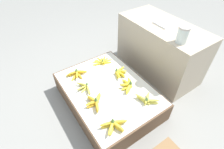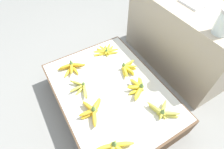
{
  "view_description": "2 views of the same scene",
  "coord_description": "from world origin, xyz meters",
  "px_view_note": "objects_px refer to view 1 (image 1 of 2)",
  "views": [
    {
      "loc": [
        1.13,
        -0.71,
        1.68
      ],
      "look_at": [
        -0.08,
        0.11,
        0.34
      ],
      "focal_mm": 28.0,
      "sensor_mm": 36.0,
      "label": 1
    },
    {
      "loc": [
        0.72,
        -0.42,
        1.47
      ],
      "look_at": [
        -0.11,
        0.08,
        0.29
      ],
      "focal_mm": 28.0,
      "sensor_mm": 36.0,
      "label": 2
    }
  ],
  "objects_px": {
    "glass_jar": "(183,35)",
    "banana_bunch_front_midright": "(95,102)",
    "foam_tray_white": "(163,24)",
    "banana_bunch_middle_midleft": "(119,73)",
    "banana_bunch_front_right": "(114,125)",
    "banana_bunch_front_left": "(77,74)",
    "banana_bunch_front_midleft": "(85,87)",
    "banana_bunch_middle_midright": "(128,85)",
    "banana_bunch_middle_right": "(147,100)",
    "banana_bunch_middle_left": "(102,61)"
  },
  "relations": [
    {
      "from": "banana_bunch_front_left",
      "to": "glass_jar",
      "type": "distance_m",
      "value": 1.24
    },
    {
      "from": "banana_bunch_front_midright",
      "to": "glass_jar",
      "type": "distance_m",
      "value": 1.11
    },
    {
      "from": "banana_bunch_middle_midright",
      "to": "glass_jar",
      "type": "relative_size",
      "value": 1.17
    },
    {
      "from": "banana_bunch_middle_left",
      "to": "banana_bunch_middle_midright",
      "type": "relative_size",
      "value": 1.25
    },
    {
      "from": "banana_bunch_front_midright",
      "to": "banana_bunch_middle_left",
      "type": "bearing_deg",
      "value": 141.76
    },
    {
      "from": "banana_bunch_middle_left",
      "to": "banana_bunch_middle_midleft",
      "type": "distance_m",
      "value": 0.3
    },
    {
      "from": "banana_bunch_front_midleft",
      "to": "banana_bunch_middle_right",
      "type": "relative_size",
      "value": 1.04
    },
    {
      "from": "banana_bunch_front_left",
      "to": "banana_bunch_front_right",
      "type": "height_order",
      "value": "banana_bunch_front_right"
    },
    {
      "from": "foam_tray_white",
      "to": "banana_bunch_front_midleft",
      "type": "bearing_deg",
      "value": -89.52
    },
    {
      "from": "banana_bunch_front_midleft",
      "to": "banana_bunch_middle_midright",
      "type": "distance_m",
      "value": 0.48
    },
    {
      "from": "banana_bunch_middle_midleft",
      "to": "foam_tray_white",
      "type": "distance_m",
      "value": 0.78
    },
    {
      "from": "foam_tray_white",
      "to": "banana_bunch_middle_right",
      "type": "bearing_deg",
      "value": -51.46
    },
    {
      "from": "banana_bunch_middle_right",
      "to": "banana_bunch_front_left",
      "type": "bearing_deg",
      "value": -151.39
    },
    {
      "from": "banana_bunch_front_left",
      "to": "banana_bunch_front_midright",
      "type": "distance_m",
      "value": 0.5
    },
    {
      "from": "banana_bunch_middle_midright",
      "to": "banana_bunch_middle_left",
      "type": "bearing_deg",
      "value": -179.24
    },
    {
      "from": "banana_bunch_front_midleft",
      "to": "banana_bunch_front_right",
      "type": "distance_m",
      "value": 0.57
    },
    {
      "from": "banana_bunch_middle_left",
      "to": "banana_bunch_front_right",
      "type": "bearing_deg",
      "value": -25.6
    },
    {
      "from": "banana_bunch_front_right",
      "to": "banana_bunch_middle_midleft",
      "type": "xyz_separation_m",
      "value": [
        -0.55,
        0.46,
        -0.0
      ]
    },
    {
      "from": "banana_bunch_middle_midleft",
      "to": "banana_bunch_middle_left",
      "type": "bearing_deg",
      "value": -170.15
    },
    {
      "from": "banana_bunch_middle_midleft",
      "to": "banana_bunch_front_midright",
      "type": "bearing_deg",
      "value": -64.15
    },
    {
      "from": "banana_bunch_front_right",
      "to": "banana_bunch_middle_right",
      "type": "relative_size",
      "value": 1.1
    },
    {
      "from": "banana_bunch_front_right",
      "to": "banana_bunch_middle_midright",
      "type": "xyz_separation_m",
      "value": [
        -0.32,
        0.41,
        -0.0
      ]
    },
    {
      "from": "banana_bunch_front_midright",
      "to": "glass_jar",
      "type": "xyz_separation_m",
      "value": [
        0.12,
        0.98,
        0.5
      ]
    },
    {
      "from": "banana_bunch_middle_left",
      "to": "banana_bunch_front_left",
      "type": "bearing_deg",
      "value": -85.39
    },
    {
      "from": "banana_bunch_front_midleft",
      "to": "banana_bunch_middle_midleft",
      "type": "distance_m",
      "value": 0.46
    },
    {
      "from": "banana_bunch_middle_midleft",
      "to": "banana_bunch_middle_right",
      "type": "height_order",
      "value": "banana_bunch_middle_right"
    },
    {
      "from": "banana_bunch_middle_midleft",
      "to": "banana_bunch_middle_midright",
      "type": "xyz_separation_m",
      "value": [
        0.23,
        -0.05,
        0.0
      ]
    },
    {
      "from": "banana_bunch_front_left",
      "to": "banana_bunch_front_midleft",
      "type": "relative_size",
      "value": 1.09
    },
    {
      "from": "banana_bunch_front_midleft",
      "to": "foam_tray_white",
      "type": "relative_size",
      "value": 1.17
    },
    {
      "from": "glass_jar",
      "to": "banana_bunch_front_left",
      "type": "bearing_deg",
      "value": -123.19
    },
    {
      "from": "foam_tray_white",
      "to": "banana_bunch_front_right",
      "type": "bearing_deg",
      "value": -62.5
    },
    {
      "from": "banana_bunch_front_midright",
      "to": "banana_bunch_middle_right",
      "type": "bearing_deg",
      "value": 59.14
    },
    {
      "from": "banana_bunch_front_midright",
      "to": "banana_bunch_middle_midright",
      "type": "bearing_deg",
      "value": 90.01
    },
    {
      "from": "banana_bunch_front_midleft",
      "to": "banana_bunch_middle_midright",
      "type": "bearing_deg",
      "value": 58.98
    },
    {
      "from": "banana_bunch_front_midright",
      "to": "foam_tray_white",
      "type": "relative_size",
      "value": 1.25
    },
    {
      "from": "banana_bunch_front_right",
      "to": "glass_jar",
      "type": "height_order",
      "value": "glass_jar"
    },
    {
      "from": "banana_bunch_front_midright",
      "to": "banana_bunch_middle_midleft",
      "type": "height_order",
      "value": "banana_bunch_front_midright"
    },
    {
      "from": "banana_bunch_middle_left",
      "to": "banana_bunch_middle_midleft",
      "type": "height_order",
      "value": "banana_bunch_middle_midleft"
    },
    {
      "from": "banana_bunch_front_right",
      "to": "foam_tray_white",
      "type": "distance_m",
      "value": 1.32
    },
    {
      "from": "banana_bunch_front_midleft",
      "to": "glass_jar",
      "type": "height_order",
      "value": "glass_jar"
    },
    {
      "from": "banana_bunch_middle_midright",
      "to": "banana_bunch_middle_right",
      "type": "height_order",
      "value": "banana_bunch_middle_midright"
    },
    {
      "from": "banana_bunch_front_left",
      "to": "foam_tray_white",
      "type": "xyz_separation_m",
      "value": [
        0.24,
        1.08,
        0.43
      ]
    },
    {
      "from": "banana_bunch_front_left",
      "to": "banana_bunch_front_midright",
      "type": "xyz_separation_m",
      "value": [
        0.5,
        -0.04,
        0.01
      ]
    },
    {
      "from": "foam_tray_white",
      "to": "banana_bunch_middle_midleft",
      "type": "bearing_deg",
      "value": -87.31
    },
    {
      "from": "banana_bunch_middle_left",
      "to": "banana_bunch_middle_right",
      "type": "distance_m",
      "value": 0.8
    },
    {
      "from": "banana_bunch_front_right",
      "to": "glass_jar",
      "type": "distance_m",
      "value": 1.11
    },
    {
      "from": "banana_bunch_middle_midleft",
      "to": "foam_tray_white",
      "type": "relative_size",
      "value": 0.94
    },
    {
      "from": "glass_jar",
      "to": "banana_bunch_front_midright",
      "type": "bearing_deg",
      "value": -97.16
    },
    {
      "from": "banana_bunch_front_right",
      "to": "banana_bunch_middle_left",
      "type": "distance_m",
      "value": 0.94
    },
    {
      "from": "banana_bunch_front_midleft",
      "to": "banana_bunch_middle_right",
      "type": "xyz_separation_m",
      "value": [
        0.52,
        0.44,
        0.01
      ]
    }
  ]
}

